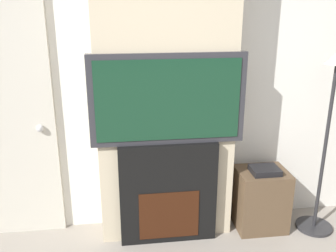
{
  "coord_description": "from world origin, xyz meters",
  "views": [
    {
      "loc": [
        -0.36,
        -1.03,
        1.94
      ],
      "look_at": [
        0.0,
        1.7,
        1.02
      ],
      "focal_mm": 40.0,
      "sensor_mm": 36.0,
      "label": 1
    }
  ],
  "objects_px": {
    "fireplace": "(168,193)",
    "media_stand": "(261,198)",
    "television": "(168,100)",
    "floor_lamp": "(327,131)"
  },
  "relations": [
    {
      "from": "fireplace",
      "to": "media_stand",
      "type": "height_order",
      "value": "fireplace"
    },
    {
      "from": "fireplace",
      "to": "television",
      "type": "bearing_deg",
      "value": -90.0
    },
    {
      "from": "fireplace",
      "to": "television",
      "type": "relative_size",
      "value": 0.73
    },
    {
      "from": "fireplace",
      "to": "floor_lamp",
      "type": "xyz_separation_m",
      "value": [
        1.32,
        -0.03,
        0.49
      ]
    },
    {
      "from": "fireplace",
      "to": "floor_lamp",
      "type": "bearing_deg",
      "value": -1.13
    },
    {
      "from": "television",
      "to": "media_stand",
      "type": "xyz_separation_m",
      "value": [
        0.84,
        0.07,
        -0.95
      ]
    },
    {
      "from": "television",
      "to": "floor_lamp",
      "type": "relative_size",
      "value": 0.76
    },
    {
      "from": "floor_lamp",
      "to": "media_stand",
      "type": "xyz_separation_m",
      "value": [
        -0.49,
        0.09,
        -0.64
      ]
    },
    {
      "from": "floor_lamp",
      "to": "media_stand",
      "type": "distance_m",
      "value": 0.81
    },
    {
      "from": "floor_lamp",
      "to": "media_stand",
      "type": "relative_size",
      "value": 2.64
    }
  ]
}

